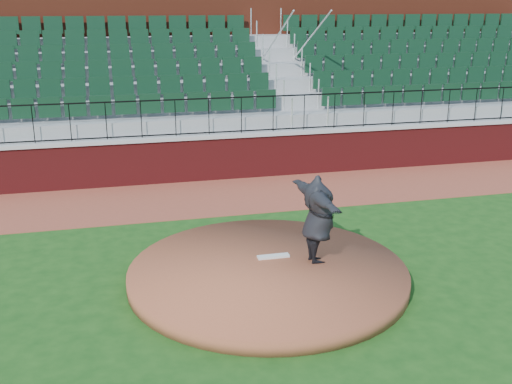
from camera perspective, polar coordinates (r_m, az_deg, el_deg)
The scene contains 10 objects.
ground at distance 11.00m, azimuth 1.88°, elevation -8.78°, with size 90.00×90.00×0.00m, color #184513.
warning_track at distance 15.89m, azimuth -3.34°, elevation -0.33°, with size 34.00×3.20×0.01m, color brown.
field_wall at distance 17.24m, azimuth -4.35°, elevation 3.14°, with size 34.00×0.35×1.20m, color maroon.
wall_cap at distance 17.09m, azimuth -4.40°, elevation 5.25°, with size 34.00×0.45×0.10m, color #B7B7B7.
wall_railing at distance 16.98m, azimuth -4.44°, elevation 7.06°, with size 34.00×0.05×1.00m, color black, non-canonical shape.
seating_stands at distance 19.57m, azimuth -5.81°, elevation 9.90°, with size 34.00×5.10×4.60m, color gray, non-canonical shape.
concourse_wall at distance 22.27m, azimuth -6.89°, elevation 11.95°, with size 34.00×0.50×5.50m, color maroon.
pitchers_mound at distance 11.15m, azimuth 1.12°, elevation -7.68°, with size 5.05×5.05×0.25m, color brown.
pitching_rubber at distance 11.51m, azimuth 1.64°, elevation -6.04°, with size 0.61×0.15×0.04m, color white.
pitcher at distance 11.09m, azimuth 5.83°, elevation -2.54°, with size 2.05×0.56×1.67m, color black.
Camera 1 is at (-2.68, -9.48, 4.88)m, focal length 42.70 mm.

